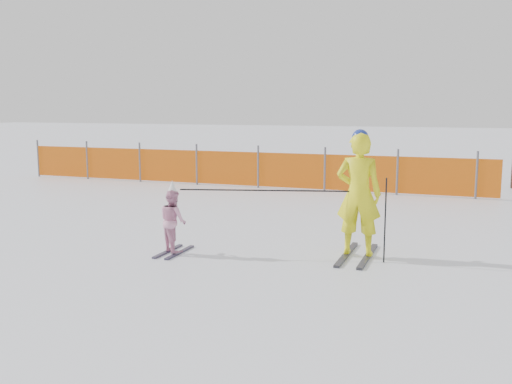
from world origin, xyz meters
TOP-DOWN VIEW (x-y plane):
  - ground at (0.00, 0.00)m, footprint 120.00×120.00m
  - adult at (1.63, 0.77)m, footprint 0.72×1.56m
  - child at (-1.25, -0.03)m, footprint 0.63×0.92m
  - ski_poles at (0.80, 0.43)m, footprint 3.22×0.76m
  - safety_fence at (-3.23, 7.54)m, footprint 14.63×0.06m

SIDE VIEW (x-z plane):
  - ground at x=0.00m, z-range 0.00..0.00m
  - child at x=-1.25m, z-range -0.05..1.15m
  - safety_fence at x=-3.23m, z-range -0.07..1.18m
  - ski_poles at x=0.80m, z-range 0.27..1.58m
  - adult at x=1.63m, z-range 0.00..2.03m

